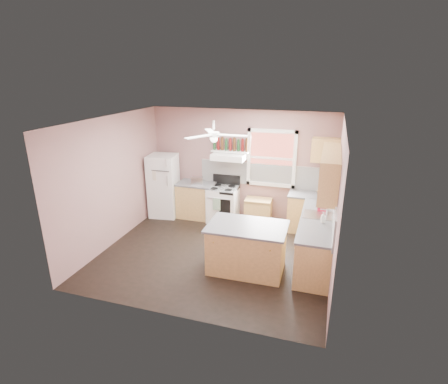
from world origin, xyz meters
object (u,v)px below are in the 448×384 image
(refrigerator, at_px, (164,186))
(island, at_px, (247,249))
(stove, at_px, (223,204))
(toaster, at_px, (197,181))
(cart, at_px, (258,211))

(refrigerator, relative_size, island, 1.17)
(stove, bearing_deg, island, -63.42)
(toaster, xyz_separation_m, stove, (0.66, 0.05, -0.56))
(island, bearing_deg, refrigerator, 142.63)
(cart, bearing_deg, toaster, -176.80)
(refrigerator, height_order, toaster, refrigerator)
(cart, relative_size, island, 0.46)
(refrigerator, bearing_deg, stove, -3.88)
(toaster, bearing_deg, cart, -14.81)
(toaster, bearing_deg, stove, -15.62)
(refrigerator, height_order, island, refrigerator)
(refrigerator, bearing_deg, cart, -3.23)
(toaster, xyz_separation_m, island, (1.76, -1.99, -0.56))
(stove, xyz_separation_m, cart, (0.87, 0.09, -0.12))
(island, bearing_deg, cart, 95.08)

